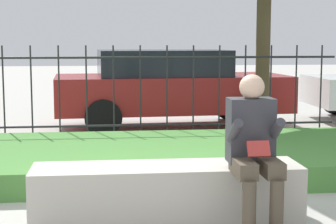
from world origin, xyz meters
TOP-DOWN VIEW (x-y plane):
  - ground_plane at (0.00, 0.00)m, footprint 60.00×60.00m
  - stone_bench at (0.21, 0.00)m, footprint 2.33×0.55m
  - person_seated_reader at (0.90, -0.31)m, footprint 0.42×0.73m
  - grass_berm at (0.00, 1.97)m, footprint 8.39×2.54m
  - iron_fence at (0.00, 3.61)m, footprint 6.39×0.03m
  - car_parked_center at (0.83, 5.30)m, footprint 4.22×2.02m

SIDE VIEW (x-z plane):
  - ground_plane at x=0.00m, z-range 0.00..0.00m
  - grass_berm at x=0.00m, z-range 0.00..0.28m
  - stone_bench at x=0.21m, z-range -0.03..0.47m
  - person_seated_reader at x=0.90m, z-range 0.07..1.36m
  - car_parked_center at x=0.83m, z-range 0.04..1.44m
  - iron_fence at x=0.00m, z-range 0.03..1.53m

